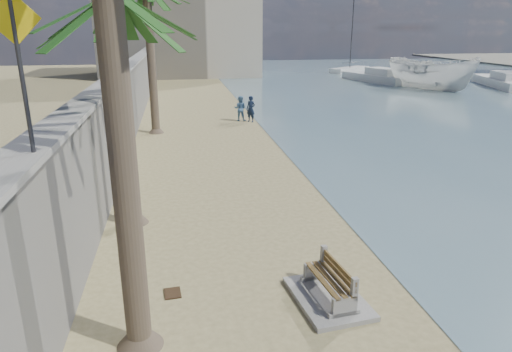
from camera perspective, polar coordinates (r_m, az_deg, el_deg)
seawall at (r=26.30m, az=-15.31°, el=9.28°), size 0.45×70.00×3.50m
wall_cap at (r=26.10m, az=-15.64°, el=13.18°), size 0.80×70.00×0.12m
end_building at (r=57.94m, az=-9.65°, el=19.32°), size 18.00×12.00×14.00m
bench_far at (r=9.89m, az=9.08°, el=-13.34°), size 1.55×2.09×0.82m
palm_mid at (r=12.86m, az=-17.19°, el=20.26°), size 5.00×5.00×7.11m
pedestrian_sign at (r=7.76m, az=-27.62°, el=13.75°), size 0.78×0.07×2.40m
person_a at (r=27.86m, az=-0.65°, el=8.61°), size 0.78×0.76×1.81m
person_b at (r=28.22m, az=-1.99°, el=8.60°), size 0.98×0.86×1.69m
boat_cruiser at (r=46.09m, az=21.04°, el=12.07°), size 4.65×4.69×4.01m
yacht_near at (r=51.26m, az=28.47°, el=10.18°), size 5.17×9.94×1.50m
yacht_far at (r=51.10m, az=14.71°, el=11.72°), size 4.74×9.08×1.50m
sailboat_west at (r=61.77m, az=11.63°, el=12.92°), size 6.54×5.57×10.29m
debris_d at (r=10.32m, az=-10.38°, el=-14.20°), size 0.38×0.46×0.03m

